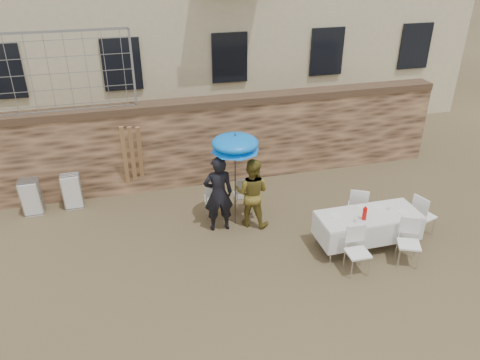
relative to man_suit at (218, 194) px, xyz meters
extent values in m
plane|color=brown|center=(-0.04, -2.65, -0.88)|extent=(80.00, 80.00, 0.00)
cube|color=brown|center=(-0.04, 2.35, 0.22)|extent=(13.00, 0.50, 2.20)
imported|color=black|center=(0.00, 0.00, 0.00)|extent=(0.66, 0.45, 1.76)
imported|color=olive|center=(0.75, 0.00, -0.08)|extent=(0.98, 0.92, 1.61)
cylinder|color=#3F3F44|center=(0.40, 0.10, 0.03)|extent=(0.03, 0.03, 1.82)
cone|color=blue|center=(0.40, 0.10, 1.05)|extent=(1.04, 1.04, 0.22)
cube|color=silver|center=(2.83, -1.42, -0.13)|extent=(2.10, 0.85, 0.05)
cylinder|color=silver|center=(1.88, -1.77, -0.51)|extent=(0.04, 0.04, 0.74)
cylinder|color=silver|center=(3.78, -1.77, -0.51)|extent=(0.04, 0.04, 0.74)
cylinder|color=silver|center=(1.88, -1.08, -0.51)|extent=(0.04, 0.04, 0.74)
cylinder|color=silver|center=(3.78, -1.08, -0.51)|extent=(0.04, 0.04, 0.74)
cylinder|color=red|center=(2.63, -1.57, 0.02)|extent=(0.09, 0.09, 0.26)
camera|label=1|loc=(-1.80, -8.57, 4.97)|focal=35.00mm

